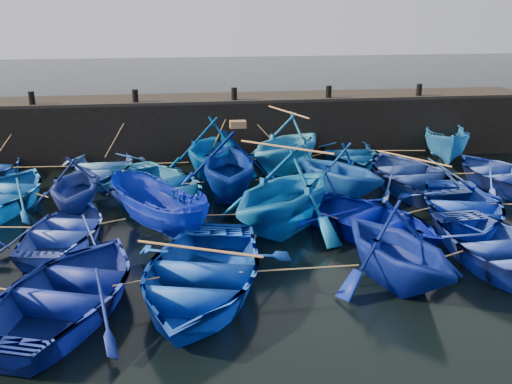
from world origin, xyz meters
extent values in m
plane|color=black|center=(0.00, 0.00, 0.00)|extent=(120.00, 120.00, 0.00)
cube|color=black|center=(0.00, 10.50, 1.25)|extent=(26.00, 2.50, 2.50)
cube|color=black|center=(0.00, 10.50, 2.56)|extent=(26.00, 2.50, 0.12)
cylinder|color=black|center=(-8.00, 9.60, 2.87)|extent=(0.24, 0.24, 0.50)
cylinder|color=black|center=(-4.00, 9.60, 2.87)|extent=(0.24, 0.24, 0.50)
cylinder|color=black|center=(0.00, 9.60, 2.87)|extent=(0.24, 0.24, 0.50)
cylinder|color=black|center=(4.00, 9.60, 2.87)|extent=(0.24, 0.24, 0.50)
cylinder|color=black|center=(8.00, 9.60, 2.87)|extent=(0.24, 0.24, 0.50)
imported|color=#2E5CB3|center=(-5.30, 7.68, 0.51)|extent=(3.62, 4.99, 1.02)
imported|color=#004BA5|center=(-1.11, 7.64, 1.14)|extent=(4.63, 5.07, 2.27)
imported|color=blue|center=(1.91, 7.81, 1.18)|extent=(5.88, 5.90, 2.35)
imported|color=navy|center=(4.64, 8.45, 0.49)|extent=(3.62, 4.88, 0.97)
imported|color=#185EA7|center=(8.75, 8.12, 0.85)|extent=(3.02, 4.69, 1.70)
imported|color=#1053A4|center=(-8.20, 4.74, 0.53)|extent=(4.80, 5.86, 1.06)
imported|color=navy|center=(-5.65, 4.05, 0.96)|extent=(3.22, 3.71, 1.91)
imported|color=#1762A3|center=(-3.11, 4.87, 0.55)|extent=(5.71, 6.43, 1.10)
imported|color=navy|center=(-0.66, 4.99, 1.21)|extent=(4.38, 4.95, 2.42)
imported|color=#0B429F|center=(3.08, 4.45, 0.98)|extent=(4.78, 4.91, 1.97)
imported|color=navy|center=(5.89, 4.84, 0.56)|extent=(4.25, 5.67, 1.12)
imported|color=#2643B0|center=(9.30, 4.63, 0.50)|extent=(4.12, 5.29, 1.01)
imported|color=#2A43B3|center=(-5.57, 1.45, 0.43)|extent=(3.73, 4.66, 0.86)
imported|color=#03168E|center=(-3.06, 1.76, 0.79)|extent=(3.65, 4.19, 1.57)
imported|color=#0758AB|center=(0.63, 1.64, 1.25)|extent=(6.22, 6.24, 2.49)
imported|color=#000C8F|center=(2.93, 0.92, 0.50)|extent=(5.55, 5.91, 1.00)
imported|color=#0D2DAF|center=(6.11, 1.47, 0.51)|extent=(4.66, 5.65, 1.02)
imported|color=navy|center=(-4.84, -2.37, 0.54)|extent=(5.21, 6.11, 1.07)
imported|color=#0834A6|center=(-2.04, -2.09, 0.58)|extent=(5.28, 6.42, 1.16)
imported|color=navy|center=(2.58, -2.11, 1.02)|extent=(4.35, 4.71, 2.05)
imported|color=#1C3699|center=(5.55, -1.64, 0.52)|extent=(3.80, 5.14, 1.03)
cube|color=brown|center=(-0.36, 4.99, 2.53)|extent=(0.54, 0.35, 0.23)
cylinder|color=tan|center=(-7.45, 7.77, 0.55)|extent=(2.49, 0.21, 0.04)
cylinder|color=tan|center=(-3.20, 7.66, 0.55)|extent=(2.40, 0.08, 0.04)
cylinder|color=tan|center=(0.40, 7.72, 0.55)|extent=(1.22, 0.21, 0.04)
cylinder|color=tan|center=(3.28, 8.13, 0.55)|extent=(0.95, 0.68, 0.04)
cylinder|color=tan|center=(6.70, 8.28, 0.55)|extent=(2.31, 0.37, 0.04)
cylinder|color=tan|center=(-6.92, 4.40, 0.55)|extent=(0.78, 0.71, 0.04)
cylinder|color=tan|center=(-4.38, 4.46, 0.55)|extent=(0.77, 0.84, 0.04)
cylinder|color=tan|center=(-1.88, 4.93, 0.55)|extent=(0.65, 0.15, 0.04)
cylinder|color=tan|center=(1.21, 4.72, 0.55)|extent=(1.95, 0.58, 0.04)
cylinder|color=tan|center=(4.49, 4.64, 0.55)|extent=(1.02, 0.43, 0.04)
cylinder|color=tan|center=(7.59, 4.74, 0.55)|extent=(1.61, 0.24, 0.04)
cylinder|color=tan|center=(-7.27, 1.58, 0.55)|extent=(1.60, 0.30, 0.04)
cylinder|color=tan|center=(-4.32, 1.60, 0.55)|extent=(0.72, 0.34, 0.04)
cylinder|color=tan|center=(-1.21, 1.70, 0.55)|extent=(1.89, 0.16, 0.04)
cylinder|color=tan|center=(1.78, 1.28, 0.55)|extent=(0.53, 0.73, 0.04)
cylinder|color=tan|center=(4.52, 1.20, 0.55)|extent=(1.39, 0.58, 0.04)
cylinder|color=tan|center=(7.60, 1.38, 0.55)|extent=(1.18, 0.22, 0.04)
cylinder|color=tan|center=(-3.44, -2.23, 0.55)|extent=(1.01, 0.31, 0.04)
cylinder|color=tan|center=(0.27, -2.10, 0.55)|extent=(2.82, 0.06, 0.04)
cylinder|color=tan|center=(4.07, -1.88, 0.55)|extent=(1.18, 0.50, 0.04)
cylinder|color=tan|center=(-8.80, 9.28, 1.58)|extent=(1.63, 0.49, 2.09)
cylinder|color=tan|center=(-4.65, 9.19, 1.58)|extent=(1.34, 0.66, 2.09)
cylinder|color=tan|center=(-0.55, 9.17, 1.58)|extent=(1.15, 0.71, 2.09)
cylinder|color=tan|center=(0.96, 9.25, 1.58)|extent=(1.95, 0.54, 2.09)
cylinder|color=tan|center=(4.32, 9.58, 1.58)|extent=(0.68, 0.20, 2.08)
cylinder|color=tan|center=(8.37, 9.41, 1.58)|extent=(0.79, 0.23, 2.08)
cylinder|color=#99724C|center=(1.91, 7.81, 2.38)|extent=(1.08, 2.84, 0.06)
cylinder|color=#99724C|center=(5.89, 4.84, 1.15)|extent=(1.77, 2.49, 0.06)
cylinder|color=#99724C|center=(0.63, 1.64, 2.52)|extent=(2.34, 1.97, 0.06)
cylinder|color=#99724C|center=(-2.04, -2.09, 1.19)|extent=(2.74, 1.32, 0.06)
camera|label=1|loc=(-2.41, -13.81, 6.38)|focal=40.00mm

